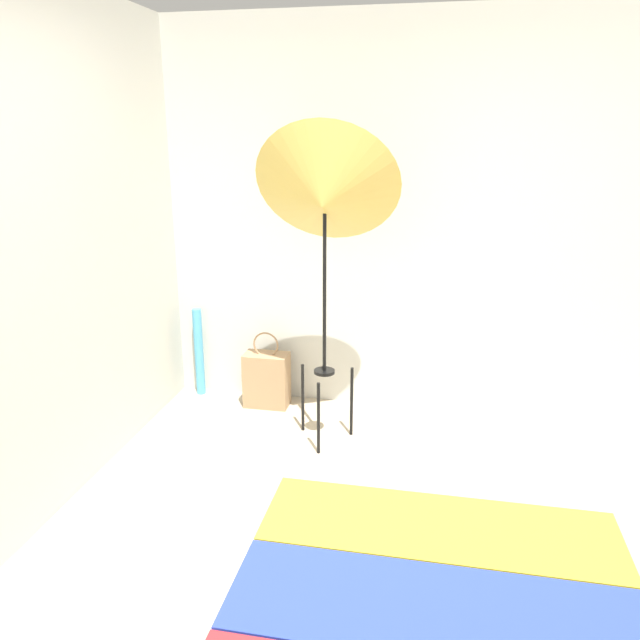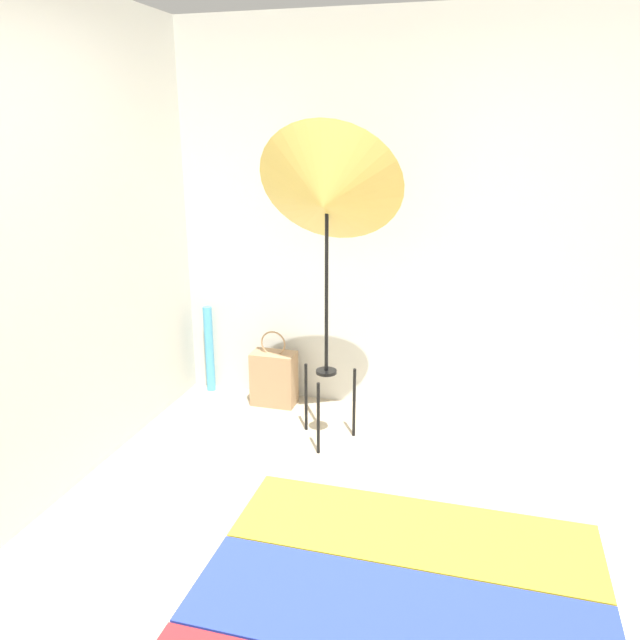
% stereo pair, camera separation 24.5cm
% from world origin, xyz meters
% --- Properties ---
extents(ground_plane, '(14.00, 14.00, 0.00)m').
position_xyz_m(ground_plane, '(0.00, 0.00, 0.00)').
color(ground_plane, tan).
extents(wall_back, '(8.00, 0.05, 2.60)m').
position_xyz_m(wall_back, '(0.00, 2.11, 1.30)').
color(wall_back, beige).
rests_on(wall_back, ground_plane).
extents(wall_side_left, '(0.05, 8.00, 2.60)m').
position_xyz_m(wall_side_left, '(-1.65, 1.00, 1.30)').
color(wall_side_left, beige).
rests_on(wall_side_left, ground_plane).
extents(photo_umbrella, '(0.85, 0.64, 1.95)m').
position_xyz_m(photo_umbrella, '(-0.43, 1.49, 1.52)').
color(photo_umbrella, black).
rests_on(photo_umbrella, ground_plane).
extents(tote_bag, '(0.31, 0.18, 0.55)m').
position_xyz_m(tote_bag, '(-0.92, 1.91, 0.20)').
color(tote_bag, '#9E7A56').
rests_on(tote_bag, ground_plane).
extents(paper_roll, '(0.06, 0.06, 0.65)m').
position_xyz_m(paper_roll, '(-1.46, 2.01, 0.33)').
color(paper_roll, '#4CA3D1').
rests_on(paper_roll, ground_plane).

